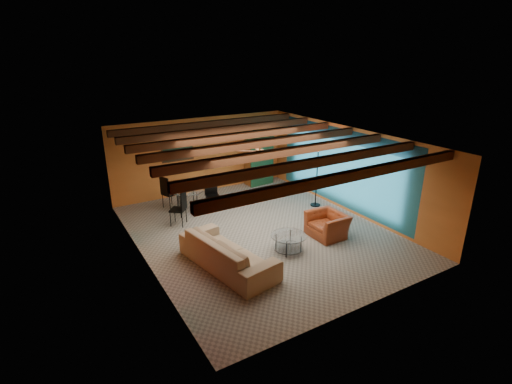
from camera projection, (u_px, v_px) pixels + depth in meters
room at (258, 151)px, 10.24m from camera, size 6.52×8.01×2.71m
sofa at (228, 252)px, 9.05m from camera, size 1.52×2.84×0.79m
armchair at (327, 225)px, 10.62m from camera, size 0.91×1.04×0.67m
coffee_table at (288, 243)px, 9.82m from camera, size 0.92×0.92×0.47m
dining_table at (187, 197)px, 12.01m from camera, size 2.45×2.45×1.10m
armoire at (259, 161)px, 14.70m from camera, size 1.05×0.58×1.78m
floor_lamp at (317, 176)px, 12.50m from camera, size 0.53×0.53×2.06m
ceiling_fan at (260, 151)px, 10.15m from camera, size 1.50×1.50×0.44m
painting at (178, 151)px, 13.16m from camera, size 1.05×0.03×0.65m
potted_plant at (259, 132)px, 14.31m from camera, size 0.55×0.52×0.49m
vase at (186, 178)px, 11.79m from camera, size 0.18×0.18×0.18m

